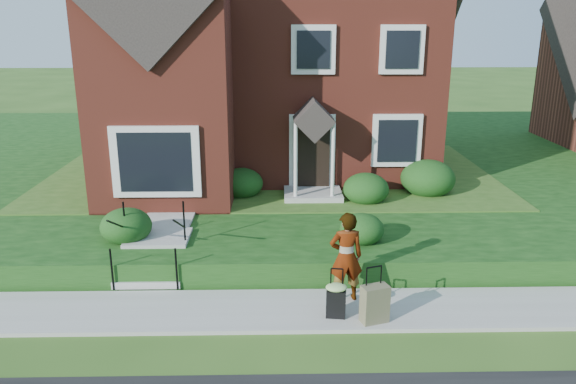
{
  "coord_description": "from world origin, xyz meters",
  "views": [
    {
      "loc": [
        0.19,
        -9.59,
        5.32
      ],
      "look_at": [
        0.43,
        2.0,
        1.8
      ],
      "focal_mm": 35.0,
      "sensor_mm": 36.0,
      "label": 1
    }
  ],
  "objects_px": {
    "front_steps": "(155,252)",
    "suitcase_olive": "(375,304)",
    "woman": "(346,257)",
    "suitcase_black": "(336,299)"
  },
  "relations": [
    {
      "from": "woman",
      "to": "suitcase_black",
      "type": "height_order",
      "value": "woman"
    },
    {
      "from": "suitcase_black",
      "to": "front_steps",
      "type": "bearing_deg",
      "value": 158.02
    },
    {
      "from": "woman",
      "to": "suitcase_olive",
      "type": "height_order",
      "value": "woman"
    },
    {
      "from": "front_steps",
      "to": "suitcase_olive",
      "type": "bearing_deg",
      "value": -27.89
    },
    {
      "from": "front_steps",
      "to": "suitcase_olive",
      "type": "xyz_separation_m",
      "value": [
        4.45,
        -2.36,
        -0.04
      ]
    },
    {
      "from": "woman",
      "to": "suitcase_black",
      "type": "xyz_separation_m",
      "value": [
        -0.25,
        -0.7,
        -0.53
      ]
    },
    {
      "from": "front_steps",
      "to": "suitcase_black",
      "type": "height_order",
      "value": "front_steps"
    },
    {
      "from": "woman",
      "to": "suitcase_olive",
      "type": "xyz_separation_m",
      "value": [
        0.43,
        -0.88,
        -0.54
      ]
    },
    {
      "from": "front_steps",
      "to": "woman",
      "type": "distance_m",
      "value": 4.31
    },
    {
      "from": "front_steps",
      "to": "suitcase_black",
      "type": "bearing_deg",
      "value": -29.99
    }
  ]
}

